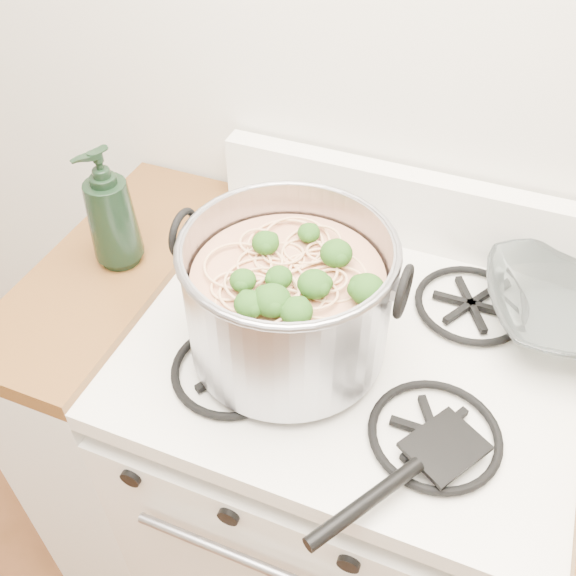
% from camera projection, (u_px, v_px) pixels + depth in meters
% --- Properties ---
extents(gas_range, '(0.76, 0.66, 0.92)m').
position_uv_depth(gas_range, '(341.00, 478.00, 1.44)').
color(gas_range, white).
rests_on(gas_range, ground).
extents(counter_left, '(0.25, 0.65, 0.92)m').
position_uv_depth(counter_left, '(146.00, 402.00, 1.57)').
color(counter_left, silver).
rests_on(counter_left, ground).
extents(stock_pot, '(0.37, 0.34, 0.23)m').
position_uv_depth(stock_pot, '(288.00, 300.00, 1.02)').
color(stock_pot, '#9798A0').
rests_on(stock_pot, gas_range).
extents(spatula, '(0.41, 0.42, 0.02)m').
position_uv_depth(spatula, '(446.00, 444.00, 0.93)').
color(spatula, black).
rests_on(spatula, gas_range).
extents(glass_bowl, '(0.15, 0.15, 0.03)m').
position_uv_depth(glass_bowl, '(566.00, 316.00, 1.12)').
color(glass_bowl, white).
rests_on(glass_bowl, gas_range).
extents(bottle, '(0.13, 0.13, 0.25)m').
position_uv_depth(bottle, '(110.00, 208.00, 1.17)').
color(bottle, black).
rests_on(bottle, counter_left).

